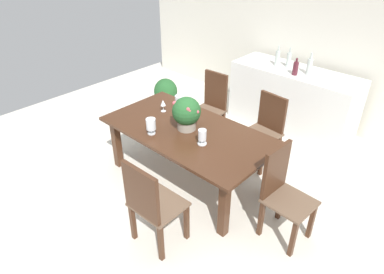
# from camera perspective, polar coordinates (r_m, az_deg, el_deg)

# --- Properties ---
(ground_plane) EXTENTS (7.04, 7.04, 0.00)m
(ground_plane) POSITION_cam_1_polar(r_m,az_deg,el_deg) (4.38, -0.88, -7.13)
(ground_plane) COLOR silver
(back_wall) EXTENTS (6.40, 0.10, 2.60)m
(back_wall) POSITION_cam_1_polar(r_m,az_deg,el_deg) (5.77, 17.86, 15.73)
(back_wall) COLOR beige
(back_wall) RESTS_ON ground
(dining_table) EXTENTS (2.03, 1.07, 0.73)m
(dining_table) POSITION_cam_1_polar(r_m,az_deg,el_deg) (4.03, -0.72, 0.05)
(dining_table) COLOR #422616
(dining_table) RESTS_ON ground
(chair_far_right) EXTENTS (0.47, 0.46, 0.96)m
(chair_far_right) POSITION_cam_1_polar(r_m,az_deg,el_deg) (4.53, 12.26, 1.68)
(chair_far_right) COLOR #422616
(chair_far_right) RESTS_ON ground
(chair_foot_end) EXTENTS (0.47, 0.44, 1.00)m
(chair_foot_end) POSITION_cam_1_polar(r_m,az_deg,el_deg) (3.49, 14.83, -8.55)
(chair_foot_end) COLOR #422616
(chair_foot_end) RESTS_ON ground
(chair_far_left) EXTENTS (0.43, 0.44, 1.01)m
(chair_far_left) POSITION_cam_1_polar(r_m,az_deg,el_deg) (4.99, 3.29, 5.54)
(chair_far_left) COLOR #422616
(chair_far_left) RESTS_ON ground
(chair_near_right) EXTENTS (0.49, 0.44, 0.99)m
(chair_near_right) POSITION_cam_1_polar(r_m,az_deg,el_deg) (3.27, -7.00, -10.79)
(chair_near_right) COLOR #422616
(chair_near_right) RESTS_ON ground
(flower_centerpiece) EXTENTS (0.34, 0.33, 0.40)m
(flower_centerpiece) POSITION_cam_1_polar(r_m,az_deg,el_deg) (3.89, -0.94, 4.07)
(flower_centerpiece) COLOR gray
(flower_centerpiece) RESTS_ON dining_table
(crystal_vase_left) EXTENTS (0.12, 0.12, 0.18)m
(crystal_vase_left) POSITION_cam_1_polar(r_m,az_deg,el_deg) (4.41, -2.10, 6.11)
(crystal_vase_left) COLOR silver
(crystal_vase_left) RESTS_ON dining_table
(crystal_vase_center_near) EXTENTS (0.11, 0.11, 0.19)m
(crystal_vase_center_near) POSITION_cam_1_polar(r_m,az_deg,el_deg) (3.87, -6.88, 2.07)
(crystal_vase_center_near) COLOR silver
(crystal_vase_center_near) RESTS_ON dining_table
(crystal_vase_right) EXTENTS (0.10, 0.10, 0.18)m
(crystal_vase_right) POSITION_cam_1_polar(r_m,az_deg,el_deg) (3.66, 1.72, 0.18)
(crystal_vase_right) COLOR silver
(crystal_vase_right) RESTS_ON dining_table
(wine_glass) EXTENTS (0.07, 0.07, 0.16)m
(wine_glass) POSITION_cam_1_polar(r_m,az_deg,el_deg) (4.35, -4.86, 5.64)
(wine_glass) COLOR silver
(wine_glass) RESTS_ON dining_table
(kitchen_counter) EXTENTS (1.89, 0.68, 0.95)m
(kitchen_counter) POSITION_cam_1_polar(r_m,az_deg,el_deg) (5.51, 16.36, 6.01)
(kitchen_counter) COLOR silver
(kitchen_counter) RESTS_ON ground
(wine_bottle_clear) EXTENTS (0.07, 0.07, 0.30)m
(wine_bottle_clear) POSITION_cam_1_polar(r_m,az_deg,el_deg) (5.39, 15.88, 12.34)
(wine_bottle_clear) COLOR #B2BFB7
(wine_bottle_clear) RESTS_ON kitchen_counter
(wine_bottle_amber) EXTENTS (0.08, 0.08, 0.24)m
(wine_bottle_amber) POSITION_cam_1_polar(r_m,az_deg,el_deg) (5.12, 16.91, 10.95)
(wine_bottle_amber) COLOR #511E28
(wine_bottle_amber) RESTS_ON kitchen_counter
(wine_bottle_tall) EXTENTS (0.08, 0.08, 0.32)m
(wine_bottle_tall) POSITION_cam_1_polar(r_m,az_deg,el_deg) (5.18, 19.05, 11.14)
(wine_bottle_tall) COLOR #B2BFB7
(wine_bottle_tall) RESTS_ON kitchen_counter
(wine_bottle_green) EXTENTS (0.07, 0.07, 0.30)m
(wine_bottle_green) POSITION_cam_1_polar(r_m,az_deg,el_deg) (5.40, 14.09, 12.69)
(wine_bottle_green) COLOR #B2BFB7
(wine_bottle_green) RESTS_ON kitchen_counter
(potted_plant_floor) EXTENTS (0.40, 0.40, 0.53)m
(potted_plant_floor) POSITION_cam_1_polar(r_m,az_deg,el_deg) (6.02, -4.41, 7.33)
(potted_plant_floor) COLOR brown
(potted_plant_floor) RESTS_ON ground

